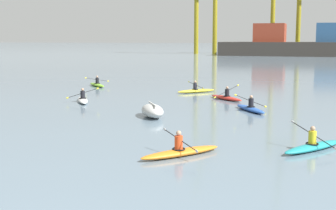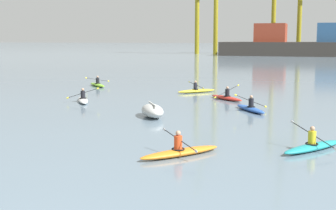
{
  "view_description": "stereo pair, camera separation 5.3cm",
  "coord_description": "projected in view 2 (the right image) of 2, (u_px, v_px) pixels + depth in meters",
  "views": [
    {
      "loc": [
        4.93,
        -5.26,
        4.27
      ],
      "look_at": [
        -2.82,
        18.97,
        0.6
      ],
      "focal_mm": 49.58,
      "sensor_mm": 36.0,
      "label": 1
    },
    {
      "loc": [
        4.98,
        -5.24,
        4.27
      ],
      "look_at": [
        -2.82,
        18.97,
        0.6
      ],
      "focal_mm": 49.58,
      "sensor_mm": 36.0,
      "label": 2
    }
  ],
  "objects": [
    {
      "name": "container_barge",
      "position": [
        333.0,
        44.0,
        110.83
      ],
      "size": [
        53.28,
        11.58,
        8.29
      ],
      "color": "#38332D",
      "rests_on": "ground"
    },
    {
      "name": "capsized_dinghy",
      "position": [
        152.0,
        111.0,
        25.27
      ],
      "size": [
        2.3,
        2.79,
        0.76
      ],
      "color": "beige",
      "rests_on": "ground"
    },
    {
      "name": "kayak_blue",
      "position": [
        250.0,
        108.0,
        27.39
      ],
      "size": [
        2.41,
        3.15,
        1.08
      ],
      "color": "#2856B2",
      "rests_on": "ground"
    },
    {
      "name": "kayak_orange",
      "position": [
        180.0,
        151.0,
        16.95
      ],
      "size": [
        2.61,
        3.01,
        0.95
      ],
      "color": "orange",
      "rests_on": "ground"
    },
    {
      "name": "kayak_teal",
      "position": [
        313.0,
        146.0,
        17.8
      ],
      "size": [
        2.44,
        3.13,
        1.05
      ],
      "color": "teal",
      "rests_on": "ground"
    },
    {
      "name": "kayak_lime",
      "position": [
        97.0,
        84.0,
        41.5
      ],
      "size": [
        2.83,
        2.82,
        0.95
      ],
      "color": "#7ABC2D",
      "rests_on": "ground"
    },
    {
      "name": "kayak_red",
      "position": [
        226.0,
        97.0,
        32.4
      ],
      "size": [
        2.9,
        2.76,
        1.07
      ],
      "color": "red",
      "rests_on": "ground"
    },
    {
      "name": "kayak_yellow",
      "position": [
        196.0,
        90.0,
        36.72
      ],
      "size": [
        2.78,
        2.88,
        0.95
      ],
      "color": "yellow",
      "rests_on": "ground"
    },
    {
      "name": "kayak_white",
      "position": [
        83.0,
        99.0,
        31.29
      ],
      "size": [
        2.31,
        3.2,
        0.98
      ],
      "color": "silver",
      "rests_on": "ground"
    }
  ]
}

